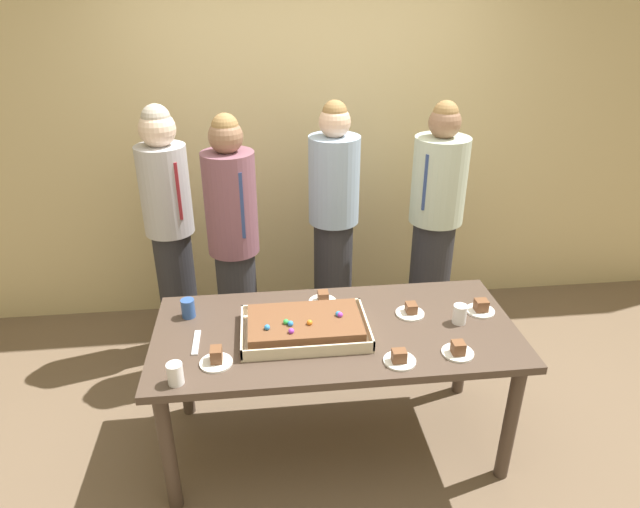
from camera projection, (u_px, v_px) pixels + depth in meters
ground_plane at (334, 440)px, 3.09m from camera, size 12.00×12.00×0.00m
interior_back_panel at (305, 111)px, 3.86m from camera, size 8.00×0.12×3.00m
party_table at (336, 344)px, 2.81m from camera, size 1.82×0.83×0.75m
sheet_cake at (305, 326)px, 2.71m from camera, size 0.62×0.40×0.11m
plated_slice_near_left at (216, 359)px, 2.51m from camera, size 0.15×0.15×0.08m
plated_slice_near_right at (458, 350)px, 2.57m from camera, size 0.15×0.15×0.07m
plated_slice_far_left at (481, 308)px, 2.90m from camera, size 0.15×0.15×0.07m
plated_slice_far_right at (399, 359)px, 2.51m from camera, size 0.15×0.15×0.07m
plated_slice_center_front at (323, 299)px, 2.99m from camera, size 0.15×0.15×0.06m
plated_slice_center_back at (410, 311)px, 2.88m from camera, size 0.15×0.15×0.06m
drink_cup_nearest at (175, 374)px, 2.37m from camera, size 0.07×0.07×0.10m
drink_cup_middle at (460, 314)px, 2.80m from camera, size 0.07×0.07×0.10m
drink_cup_far_end at (188, 308)px, 2.85m from camera, size 0.07×0.07×0.10m
cake_server_utensil at (196, 342)px, 2.66m from camera, size 0.03×0.20×0.01m
person_serving_front at (234, 245)px, 3.35m from camera, size 0.31×0.31×1.67m
person_green_shirt_behind at (435, 226)px, 3.62m from camera, size 0.35×0.35×1.68m
person_striped_tie_right at (170, 229)px, 3.51m from camera, size 0.31×0.31×1.69m
person_far_right_suit at (333, 224)px, 3.64m from camera, size 0.33×0.33×1.68m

